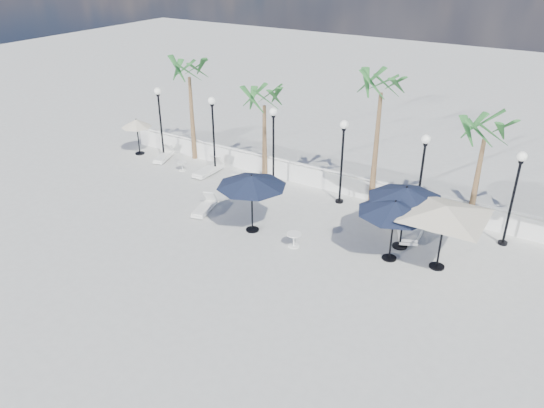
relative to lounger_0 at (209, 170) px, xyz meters
The scene contains 27 objects.
ground 9.19m from the lounger_0, 40.35° to the right, with size 100.00×100.00×0.00m, color #AFAEA9.
balustrade 7.18m from the lounger_0, 12.48° to the left, with size 26.00×0.30×1.01m.
lamppost_0 4.19m from the lounger_0, behind, with size 0.36×0.36×3.84m.
lamppost_1 2.31m from the lounger_0, 89.62° to the left, with size 0.36×0.36×3.84m.
lamppost_2 4.20m from the lounger_0, ahead, with size 0.36×0.36×3.84m.
lamppost_3 7.38m from the lounger_0, ahead, with size 0.36×0.36×3.84m.
lamppost_4 10.76m from the lounger_0, ahead, with size 0.36×0.36×3.84m.
lamppost_5 14.19m from the lounger_0, ahead, with size 0.36×0.36×3.84m.
palm_0 4.92m from the lounger_0, 145.92° to the left, with size 2.60×2.60×5.50m.
palm_1 4.52m from the lounger_0, 28.34° to the left, with size 2.60×2.60×4.70m.
palm_2 9.64m from the lounger_0, ahead, with size 2.60×2.60×6.10m.
palm_3 13.11m from the lounger_0, ahead, with size 2.60×2.60×4.90m.
lounger_0 is the anchor object (origin of this frame).
lounger_1 3.24m from the lounger_0, behind, with size 1.03×1.78×0.63m.
lounger_2 4.15m from the lounger_0, 54.69° to the right, with size 0.97×1.78×0.64m.
lounger_3 9.77m from the lounger_0, ahead, with size 1.24×2.13×0.76m.
lounger_4 10.83m from the lounger_0, ahead, with size 0.76×1.91×0.70m.
lounger_5 10.58m from the lounger_0, ahead, with size 1.46×2.22×0.80m.
lounger_6 10.01m from the lounger_0, ahead, with size 0.98×1.95×0.70m.
side_table_0 1.46m from the lounger_0, 166.13° to the right, with size 0.48×0.48×0.47m.
side_table_1 1.71m from the lounger_0, ahead, with size 0.50×0.50×0.48m.
side_table_2 8.14m from the lounger_0, 28.49° to the right, with size 0.58×0.58×0.56m.
parasol_navy_left 6.57m from the lounger_0, 35.76° to the right, with size 2.81×2.81×2.48m.
parasol_navy_mid 10.99m from the lounger_0, ahead, with size 2.88×2.88×2.58m.
parasol_navy_right 11.14m from the lounger_0, 14.74° to the right, with size 2.72×2.72×2.43m.
parasol_cream_sq_a 12.72m from the lounger_0, 11.22° to the right, with size 5.45×5.45×2.68m.
parasol_cream_small 5.22m from the lounger_0, behind, with size 1.65×1.65×2.02m.
Camera 1 is at (8.68, -13.36, 10.64)m, focal length 35.00 mm.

